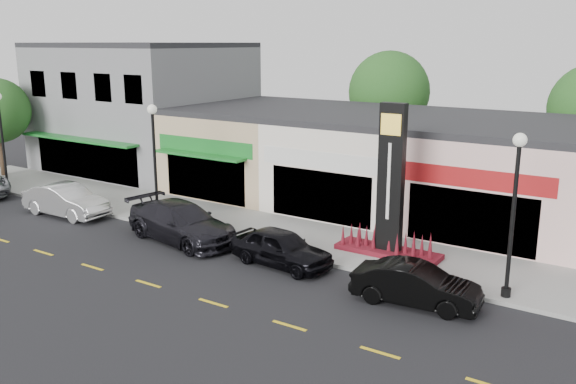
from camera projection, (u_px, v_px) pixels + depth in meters
name	position (u px, v px, depth m)	size (l,w,h in m)	color
ground	(266.00, 275.00, 22.50)	(120.00, 120.00, 0.00)	black
sidewalk	(324.00, 241.00, 26.01)	(52.00, 4.30, 0.15)	gray
curb	(296.00, 257.00, 24.19)	(52.00, 0.20, 0.15)	gray
building_grey_2story	(144.00, 107.00, 40.39)	(12.00, 10.95, 8.30)	slate
shop_beige	(260.00, 146.00, 35.75)	(7.00, 10.85, 4.80)	tan
shop_cream	(368.00, 158.00, 32.04)	(7.00, 10.01, 4.80)	silver
shop_pink_w	(504.00, 174.00, 28.31)	(7.00, 10.01, 4.80)	beige
tree_rear_west	(389.00, 92.00, 39.20)	(5.20, 5.20, 7.83)	#382619
lamp_west_far	(1.00, 131.00, 34.33)	(0.44, 0.44, 5.47)	black
lamp_west_near	(154.00, 151.00, 27.95)	(0.44, 0.44, 5.47)	black
lamp_east_near	(514.00, 200.00, 19.44)	(0.44, 0.44, 5.47)	black
pylon_sign	(390.00, 202.00, 23.76)	(4.20, 1.30, 6.00)	#5C0F19
car_white_van	(66.00, 200.00, 29.94)	(4.73, 1.65, 1.56)	silver
car_dark_sedan	(181.00, 222.00, 26.15)	(5.70, 2.32, 1.65)	black
car_black_sedan	(281.00, 248.00, 23.28)	(4.21, 1.69, 1.43)	black
car_black_conv	(416.00, 285.00, 19.81)	(4.16, 1.45, 1.37)	black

